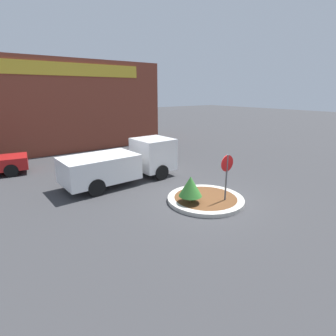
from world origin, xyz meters
TOP-DOWN VIEW (x-y plane):
  - ground_plane at (0.00, 0.00)m, footprint 120.00×120.00m
  - traffic_island at (0.00, 0.00)m, footprint 3.28×3.28m
  - stop_sign at (0.49, -0.66)m, footprint 0.68×0.07m
  - island_shrub at (-0.88, -0.01)m, footprint 0.95×0.95m
  - utility_truck at (-1.66, 4.38)m, footprint 6.03×2.41m
  - storefront_building at (-1.07, 15.72)m, footprint 14.20×6.07m

SIDE VIEW (x-z plane):
  - ground_plane at x=0.00m, z-range 0.00..0.00m
  - traffic_island at x=0.00m, z-range 0.00..0.17m
  - island_shrub at x=-0.88m, z-range 0.32..1.44m
  - utility_truck at x=-1.66m, z-range 0.01..2.09m
  - stop_sign at x=0.49m, z-range 0.40..2.52m
  - storefront_building at x=-1.07m, z-range 0.00..6.90m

